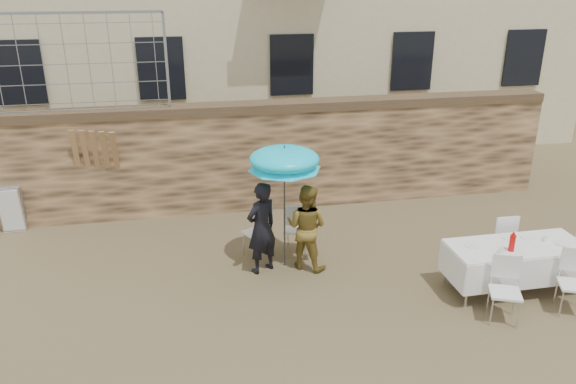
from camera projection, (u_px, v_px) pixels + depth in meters
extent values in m
plane|color=brown|center=(290.00, 353.00, 7.40)|extent=(80.00, 80.00, 0.00)
cube|color=olive|center=(243.00, 158.00, 11.56)|extent=(13.00, 0.50, 2.20)
imported|color=black|center=(262.00, 228.00, 9.15)|extent=(0.69, 0.61, 1.57)
imported|color=#AE8D35|center=(306.00, 227.00, 9.30)|extent=(0.91, 0.87, 1.48)
cylinder|color=#3F3F44|center=(284.00, 219.00, 9.28)|extent=(0.03, 0.03, 1.74)
cone|color=#0AD8FA|center=(284.00, 163.00, 8.92)|extent=(1.18, 1.18, 0.22)
cube|color=white|center=(517.00, 247.00, 8.61)|extent=(2.10, 0.85, 0.05)
cylinder|color=silver|center=(468.00, 286.00, 8.27)|extent=(0.04, 0.04, 0.74)
cylinder|color=silver|center=(447.00, 263.00, 8.90)|extent=(0.04, 0.04, 0.74)
cylinder|color=silver|center=(554.00, 253.00, 9.23)|extent=(0.04, 0.04, 0.74)
cylinder|color=red|center=(512.00, 243.00, 8.38)|extent=(0.09, 0.09, 0.26)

